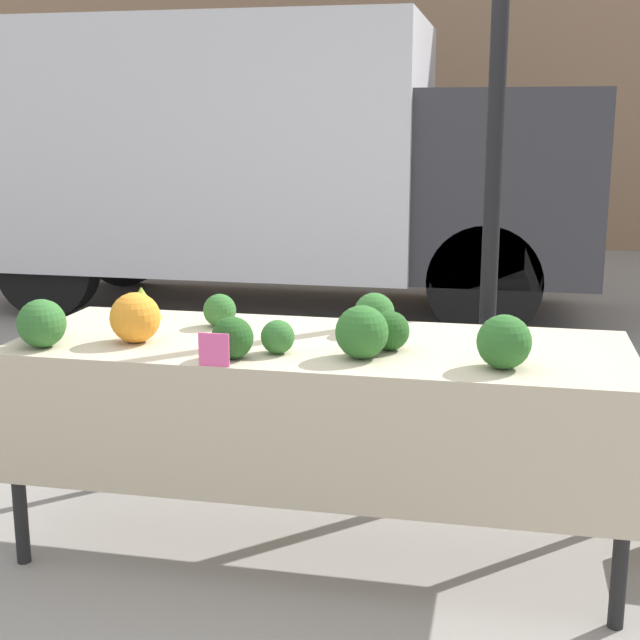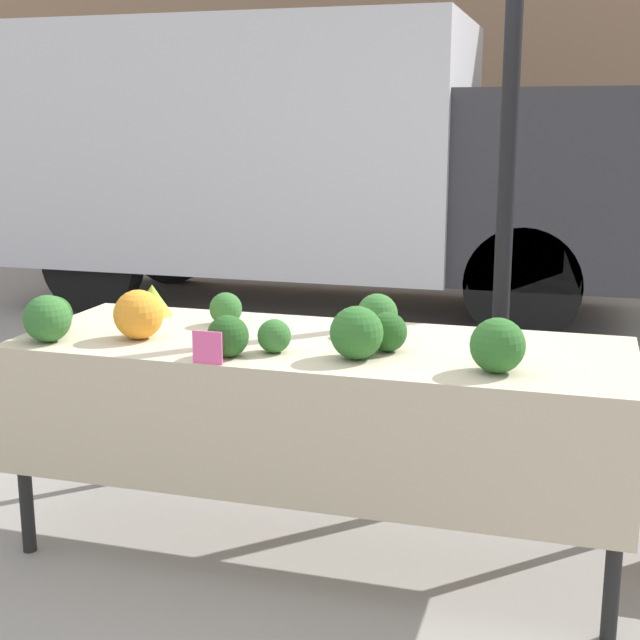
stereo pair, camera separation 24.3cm
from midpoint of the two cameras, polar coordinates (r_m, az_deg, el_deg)
name	(u,v)px [view 1 (the left image)]	position (r m, az deg, el deg)	size (l,w,h in m)	color
ground_plane	(320,546)	(3.46, -2.08, -14.32)	(40.00, 40.00, 0.00)	gray
tent_pole	(491,224)	(3.72, 9.08, 6.08)	(0.07, 0.07, 2.30)	black
parked_truck	(255,156)	(7.55, -5.11, 10.39)	(5.15, 1.86, 2.34)	silver
market_table	(316,372)	(3.14, -2.46, -3.39)	(2.18, 0.80, 0.79)	beige
orange_cauliflower	(135,318)	(3.24, -13.86, 0.13)	(0.18, 0.18, 0.18)	orange
romanesco_head	(142,303)	(3.63, -13.23, 1.07)	(0.16, 0.16, 0.13)	#93B238
broccoli_head_0	(390,331)	(3.05, 2.22, -0.71)	(0.14, 0.14, 0.14)	#23511E
broccoli_head_1	(362,332)	(2.94, 0.33, -0.80)	(0.18, 0.18, 0.18)	#2D6628
broccoli_head_2	(278,337)	(3.01, -5.03, -1.10)	(0.12, 0.12, 0.12)	#336B2D
broccoli_head_3	(45,319)	(3.41, -19.16, 0.05)	(0.14, 0.14, 0.14)	#23511E
broccoli_head_4	(504,342)	(2.85, 9.33, -1.42)	(0.17, 0.17, 0.17)	#2D6628
broccoli_head_5	(220,310)	(3.43, -8.46, 0.60)	(0.13, 0.13, 0.13)	#336B2D
broccoli_head_6	(232,338)	(2.96, -7.98, -1.16)	(0.14, 0.14, 0.14)	#23511E
broccoli_head_7	(374,313)	(3.29, 1.39, 0.43)	(0.15, 0.15, 0.15)	#336B2D
broccoli_head_8	(42,323)	(3.27, -19.45, -0.23)	(0.17, 0.17, 0.17)	#336B2D
price_sign	(214,350)	(2.88, -9.21, -1.92)	(0.10, 0.01, 0.11)	#F45B9E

